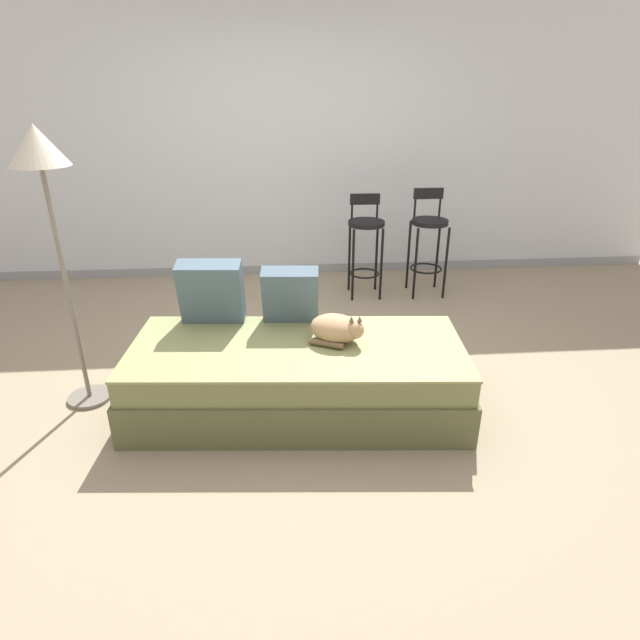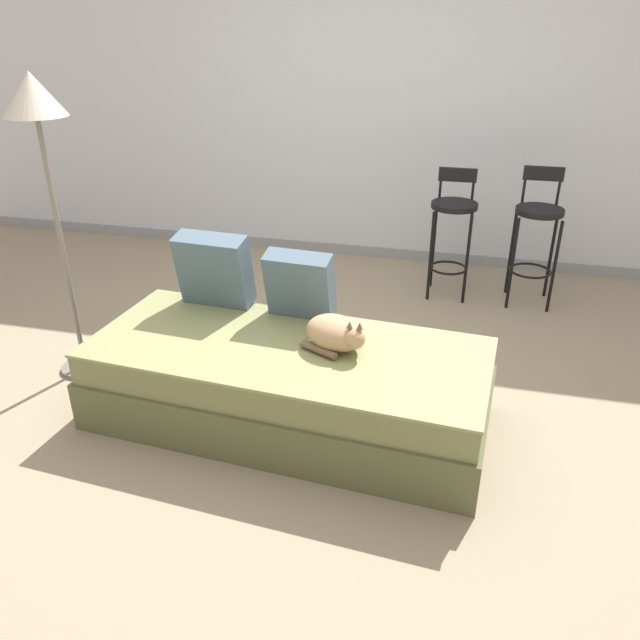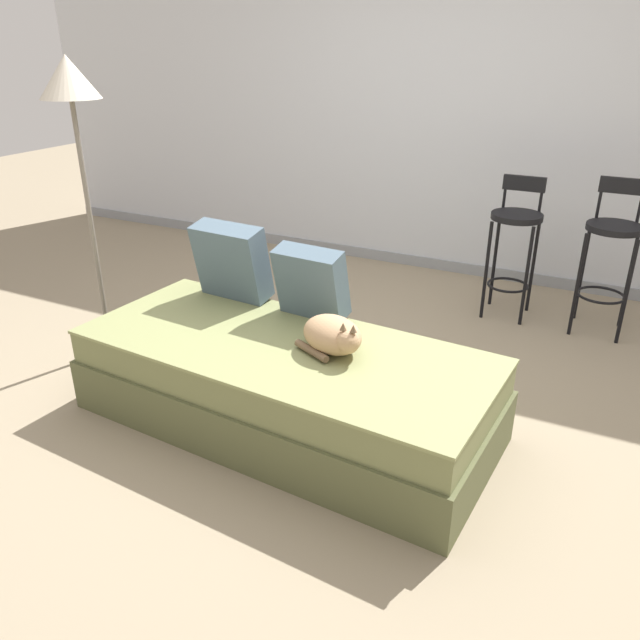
{
  "view_description": "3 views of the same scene",
  "coord_description": "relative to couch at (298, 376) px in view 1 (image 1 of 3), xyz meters",
  "views": [
    {
      "loc": [
        -0.09,
        -3.32,
        1.96
      ],
      "look_at": [
        0.15,
        -0.3,
        0.57
      ],
      "focal_mm": 30.0,
      "sensor_mm": 36.0,
      "label": 1
    },
    {
      "loc": [
        0.84,
        -3.09,
        1.99
      ],
      "look_at": [
        0.15,
        -0.3,
        0.57
      ],
      "focal_mm": 35.0,
      "sensor_mm": 36.0,
      "label": 2
    },
    {
      "loc": [
        1.37,
        -2.74,
        1.81
      ],
      "look_at": [
        0.15,
        -0.3,
        0.57
      ],
      "focal_mm": 35.0,
      "sensor_mm": 36.0,
      "label": 3
    }
  ],
  "objects": [
    {
      "name": "ground_plane",
      "position": [
        0.0,
        0.4,
        -0.23
      ],
      "size": [
        16.0,
        16.0,
        0.0
      ],
      "primitive_type": "plane",
      "color": "gray",
      "rests_on": "ground"
    },
    {
      "name": "wall_back_panel",
      "position": [
        0.0,
        2.65,
        1.07
      ],
      "size": [
        8.0,
        0.1,
        2.6
      ],
      "primitive_type": "cube",
      "color": "silver",
      "rests_on": "ground"
    },
    {
      "name": "wall_baseboard_trim",
      "position": [
        0.0,
        2.6,
        -0.18
      ],
      "size": [
        8.0,
        0.02,
        0.09
      ],
      "primitive_type": "cube",
      "color": "gray",
      "rests_on": "ground"
    },
    {
      "name": "couch",
      "position": [
        0.0,
        0.0,
        0.0
      ],
      "size": [
        2.14,
        1.05,
        0.45
      ],
      "color": "brown",
      "rests_on": "ground"
    },
    {
      "name": "throw_pillow_corner",
      "position": [
        -0.54,
        0.39,
        0.44
      ],
      "size": [
        0.43,
        0.26,
        0.44
      ],
      "color": "#4C6070",
      "rests_on": "couch"
    },
    {
      "name": "throw_pillow_middle",
      "position": [
        -0.03,
        0.35,
        0.42
      ],
      "size": [
        0.38,
        0.24,
        0.39
      ],
      "color": "#4C6070",
      "rests_on": "couch"
    },
    {
      "name": "cat",
      "position": [
        0.25,
        0.04,
        0.31
      ],
      "size": [
        0.39,
        0.35,
        0.2
      ],
      "color": "tan",
      "rests_on": "couch"
    },
    {
      "name": "bar_stool_near_window",
      "position": [
        0.72,
        1.92,
        0.35
      ],
      "size": [
        0.34,
        0.34,
        0.96
      ],
      "color": "black",
      "rests_on": "ground"
    },
    {
      "name": "bar_stool_by_doorway",
      "position": [
        1.32,
        1.92,
        0.36
      ],
      "size": [
        0.34,
        0.34,
        1.0
      ],
      "color": "black",
      "rests_on": "ground"
    },
    {
      "name": "floor_lamp",
      "position": [
        -1.38,
        0.2,
        1.23
      ],
      "size": [
        0.32,
        0.32,
        1.73
      ],
      "color": "slate",
      "rests_on": "ground"
    }
  ]
}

